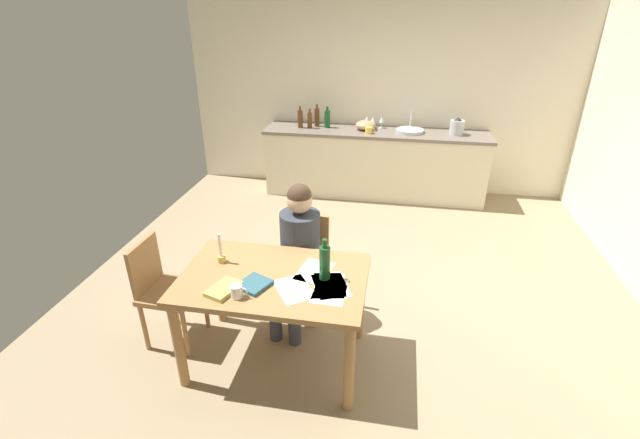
# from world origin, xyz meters

# --- Properties ---
(ground_plane) EXTENTS (5.20, 5.20, 0.04)m
(ground_plane) POSITION_xyz_m (0.00, 0.00, -0.02)
(ground_plane) COLOR #937F60
(wall_back) EXTENTS (5.20, 0.12, 2.60)m
(wall_back) POSITION_xyz_m (0.00, 2.60, 1.30)
(wall_back) COLOR silver
(wall_back) RESTS_ON ground
(kitchen_counter) EXTENTS (2.96, 0.64, 0.90)m
(kitchen_counter) POSITION_xyz_m (0.00, 2.24, 0.45)
(kitchen_counter) COLOR beige
(kitchen_counter) RESTS_ON ground
(dining_table) EXTENTS (1.28, 0.83, 0.74)m
(dining_table) POSITION_xyz_m (-0.48, -1.09, 0.63)
(dining_table) COLOR #9E7042
(dining_table) RESTS_ON ground
(chair_at_table) EXTENTS (0.45, 0.45, 0.85)m
(chair_at_table) POSITION_xyz_m (-0.41, -0.43, 0.47)
(chair_at_table) COLOR #9E7042
(chair_at_table) RESTS_ON ground
(person_seated) EXTENTS (0.37, 0.62, 1.19)m
(person_seated) POSITION_xyz_m (-0.43, -0.58, 0.68)
(person_seated) COLOR #333842
(person_seated) RESTS_ON ground
(chair_side_empty) EXTENTS (0.41, 0.41, 0.85)m
(chair_side_empty) POSITION_xyz_m (-1.38, -1.01, 0.47)
(chair_side_empty) COLOR #9E7042
(chair_side_empty) RESTS_ON ground
(coffee_mug) EXTENTS (0.11, 0.08, 0.09)m
(coffee_mug) POSITION_xyz_m (-0.64, -1.36, 0.78)
(coffee_mug) COLOR white
(coffee_mug) RESTS_ON dining_table
(candlestick) EXTENTS (0.06, 0.06, 0.23)m
(candlestick) POSITION_xyz_m (-0.89, -0.98, 0.80)
(candlestick) COLOR gold
(candlestick) RESTS_ON dining_table
(book_magazine) EXTENTS (0.25, 0.25, 0.03)m
(book_magazine) POSITION_xyz_m (-0.57, -1.22, 0.75)
(book_magazine) COLOR #2F5B69
(book_magazine) RESTS_ON dining_table
(book_cookery) EXTENTS (0.22, 0.27, 0.03)m
(book_cookery) POSITION_xyz_m (-0.75, -1.31, 0.75)
(book_cookery) COLOR tan
(book_cookery) RESTS_ON dining_table
(paper_letter) EXTENTS (0.26, 0.33, 0.00)m
(paper_letter) POSITION_xyz_m (-0.08, -1.13, 0.74)
(paper_letter) COLOR white
(paper_letter) RESTS_ON dining_table
(paper_bill) EXTENTS (0.22, 0.30, 0.00)m
(paper_bill) POSITION_xyz_m (-0.07, -1.19, 0.74)
(paper_bill) COLOR white
(paper_bill) RESTS_ON dining_table
(paper_envelope) EXTENTS (0.34, 0.36, 0.00)m
(paper_envelope) POSITION_xyz_m (-0.30, -1.21, 0.74)
(paper_envelope) COLOR white
(paper_envelope) RESTS_ON dining_table
(paper_receipt) EXTENTS (0.26, 0.33, 0.00)m
(paper_receipt) POSITION_xyz_m (-0.21, -0.98, 0.74)
(paper_receipt) COLOR white
(paper_receipt) RESTS_ON dining_table
(paper_notice) EXTENTS (0.31, 0.35, 0.00)m
(paper_notice) POSITION_xyz_m (-0.07, -1.13, 0.74)
(paper_notice) COLOR white
(paper_notice) RESTS_ON dining_table
(wine_bottle_on_table) EXTENTS (0.07, 0.07, 0.30)m
(wine_bottle_on_table) POSITION_xyz_m (-0.13, -1.05, 0.87)
(wine_bottle_on_table) COLOR #194C23
(wine_bottle_on_table) RESTS_ON dining_table
(sink_unit) EXTENTS (0.36, 0.36, 0.24)m
(sink_unit) POSITION_xyz_m (0.44, 2.24, 0.92)
(sink_unit) COLOR #B2B7BC
(sink_unit) RESTS_ON kitchen_counter
(bottle_oil) EXTENTS (0.07, 0.07, 0.29)m
(bottle_oil) POSITION_xyz_m (-1.02, 2.22, 1.02)
(bottle_oil) COLOR #593319
(bottle_oil) RESTS_ON kitchen_counter
(bottle_vinegar) EXTENTS (0.06, 0.06, 0.26)m
(bottle_vinegar) POSITION_xyz_m (-0.89, 2.22, 1.01)
(bottle_vinegar) COLOR #593319
(bottle_vinegar) RESTS_ON kitchen_counter
(bottle_wine_red) EXTENTS (0.07, 0.07, 0.29)m
(bottle_wine_red) POSITION_xyz_m (-0.81, 2.34, 1.02)
(bottle_wine_red) COLOR #593319
(bottle_wine_red) RESTS_ON kitchen_counter
(bottle_sauce) EXTENTS (0.08, 0.08, 0.28)m
(bottle_sauce) POSITION_xyz_m (-0.67, 2.30, 1.02)
(bottle_sauce) COLOR #194C23
(bottle_sauce) RESTS_ON kitchen_counter
(mixing_bowl) EXTENTS (0.27, 0.27, 0.12)m
(mixing_bowl) POSITION_xyz_m (-0.15, 2.27, 0.96)
(mixing_bowl) COLOR tan
(mixing_bowl) RESTS_ON kitchen_counter
(stovetop_kettle) EXTENTS (0.18, 0.18, 0.22)m
(stovetop_kettle) POSITION_xyz_m (1.02, 2.24, 1.00)
(stovetop_kettle) COLOR #B7BABF
(stovetop_kettle) RESTS_ON kitchen_counter
(wine_glass_near_sink) EXTENTS (0.07, 0.07, 0.15)m
(wine_glass_near_sink) POSITION_xyz_m (0.06, 2.39, 1.01)
(wine_glass_near_sink) COLOR silver
(wine_glass_near_sink) RESTS_ON kitchen_counter
(wine_glass_by_kettle) EXTENTS (0.07, 0.07, 0.15)m
(wine_glass_by_kettle) POSITION_xyz_m (-0.06, 2.39, 1.01)
(wine_glass_by_kettle) COLOR silver
(wine_glass_by_kettle) RESTS_ON kitchen_counter
(wine_glass_back_left) EXTENTS (0.07, 0.07, 0.15)m
(wine_glass_back_left) POSITION_xyz_m (-0.14, 2.39, 1.01)
(wine_glass_back_left) COLOR silver
(wine_glass_back_left) RESTS_ON kitchen_counter
(teacup_on_counter) EXTENTS (0.12, 0.09, 0.09)m
(teacup_on_counter) POSITION_xyz_m (-0.09, 2.09, 0.94)
(teacup_on_counter) COLOR #F2CC4C
(teacup_on_counter) RESTS_ON kitchen_counter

